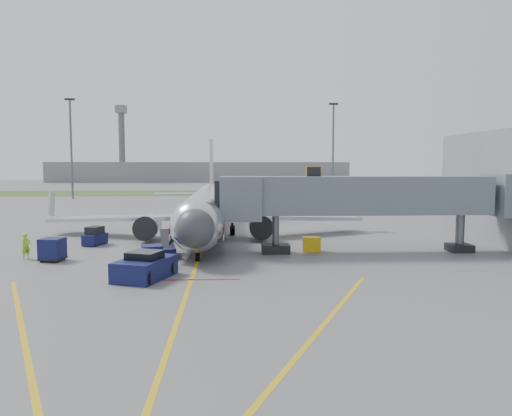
{
  "coord_description": "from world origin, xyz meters",
  "views": [
    {
      "loc": [
        2.41,
        -34.16,
        7.04
      ],
      "look_at": [
        4.68,
        9.72,
        3.2
      ],
      "focal_mm": 35.0,
      "sensor_mm": 36.0,
      "label": 1
    }
  ],
  "objects_px": {
    "belt_loader": "(167,250)",
    "airliner": "(206,209)",
    "baggage_tug": "(95,237)",
    "ramp_worker": "(26,246)",
    "pushback_tug": "(145,267)"
  },
  "relations": [
    {
      "from": "airliner",
      "to": "baggage_tug",
      "type": "distance_m",
      "value": 11.11
    },
    {
      "from": "baggage_tug",
      "to": "ramp_worker",
      "type": "height_order",
      "value": "ramp_worker"
    },
    {
      "from": "baggage_tug",
      "to": "belt_loader",
      "type": "relative_size",
      "value": 0.66
    },
    {
      "from": "airliner",
      "to": "pushback_tug",
      "type": "bearing_deg",
      "value": -98.77
    },
    {
      "from": "airliner",
      "to": "baggage_tug",
      "type": "bearing_deg",
      "value": -149.9
    },
    {
      "from": "pushback_tug",
      "to": "baggage_tug",
      "type": "distance_m",
      "value": 14.8
    },
    {
      "from": "airliner",
      "to": "pushback_tug",
      "type": "height_order",
      "value": "airliner"
    },
    {
      "from": "airliner",
      "to": "ramp_worker",
      "type": "relative_size",
      "value": 18.35
    },
    {
      "from": "pushback_tug",
      "to": "belt_loader",
      "type": "bearing_deg",
      "value": 87.11
    },
    {
      "from": "pushback_tug",
      "to": "baggage_tug",
      "type": "bearing_deg",
      "value": 116.38
    },
    {
      "from": "airliner",
      "to": "ramp_worker",
      "type": "height_order",
      "value": "airliner"
    },
    {
      "from": "belt_loader",
      "to": "airliner",
      "type": "bearing_deg",
      "value": 77.36
    },
    {
      "from": "belt_loader",
      "to": "ramp_worker",
      "type": "distance_m",
      "value": 10.36
    },
    {
      "from": "baggage_tug",
      "to": "airliner",
      "type": "bearing_deg",
      "value": 30.1
    },
    {
      "from": "pushback_tug",
      "to": "airliner",
      "type": "bearing_deg",
      "value": 81.23
    }
  ]
}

